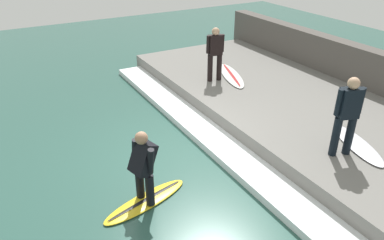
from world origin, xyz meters
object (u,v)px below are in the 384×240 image
surfboard_riding (146,201)px  surfer_waiting_far (215,51)px  surfboard_waiting_near (357,144)px  surfboard_waiting_far (231,75)px  surfer_waiting_near (347,113)px  surfer_riding (143,164)px

surfboard_riding → surfer_waiting_far: 5.36m
surfboard_riding → surfboard_waiting_near: surfboard_waiting_near is taller
surfboard_riding → surfer_waiting_far: surfer_waiting_far is taller
surfer_waiting_far → surfboard_waiting_far: (0.63, 0.01, -0.85)m
surfboard_waiting_far → surfer_waiting_near: bearing=-97.4°
surfboard_riding → surfboard_waiting_near: 4.52m
surfer_riding → surfboard_waiting_far: (4.39, 3.60, -0.35)m
surfboard_riding → surfer_waiting_far: (3.76, 3.58, 1.32)m
surfboard_waiting_near → surfer_waiting_far: 4.74m
surfboard_riding → surfboard_waiting_far: bearing=39.3°
surfboard_riding → surfer_waiting_near: surfer_waiting_near is taller
surfer_waiting_near → surfboard_riding: bearing=164.3°
surfer_waiting_near → surfboard_waiting_near: size_ratio=0.92×
surfer_waiting_far → surfboard_riding: bearing=-136.4°
surfer_riding → surfboard_waiting_far: bearing=39.3°
surfer_waiting_far → surfboard_waiting_near: bearing=-82.5°
surfboard_waiting_far → surfer_riding: bearing=-140.7°
surfboard_riding → surfboard_waiting_far: (4.39, 3.60, 0.47)m
surfer_riding → surfer_waiting_far: (3.76, 3.58, 0.50)m
surfer_riding → surfer_waiting_near: 3.97m
surfer_waiting_near → surfboard_waiting_far: size_ratio=0.77×
surfboard_waiting_near → surfboard_waiting_far: (0.02, 4.64, 0.00)m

